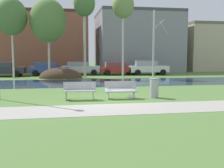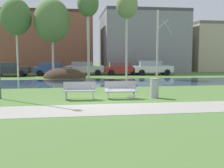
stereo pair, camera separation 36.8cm
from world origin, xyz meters
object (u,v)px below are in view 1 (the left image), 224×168
object	(u,v)px
seagull	(131,97)
parked_hatch_third_silver	(80,68)
trash_bin	(154,88)
parked_van_nearest_dark	(4,69)
bench_left	(80,90)
parked_sedan_second_blue	(48,68)
parked_wagon_fourth_red	(117,68)
parked_suv_fifth_white	(148,67)
bench_right	(121,89)

from	to	relation	value
seagull	parked_hatch_third_silver	xyz separation A→B (m)	(-1.65, 16.89, 0.64)
trash_bin	parked_van_nearest_dark	xyz separation A→B (m)	(-10.80, 15.86, 0.25)
bench_left	trash_bin	size ratio (longest dim) A/B	1.62
parked_hatch_third_silver	seagull	bearing A→B (deg)	-84.43
parked_van_nearest_dark	parked_hatch_third_silver	size ratio (longest dim) A/B	0.98
parked_sedan_second_blue	parked_wagon_fourth_red	size ratio (longest dim) A/B	1.02
parked_van_nearest_dark	parked_suv_fifth_white	distance (m)	15.31
parked_wagon_fourth_red	parked_suv_fifth_white	distance (m)	3.38
seagull	parked_suv_fifth_white	size ratio (longest dim) A/B	0.10
parked_wagon_fourth_red	parked_suv_fifth_white	size ratio (longest dim) A/B	0.94
trash_bin	seagull	size ratio (longest dim) A/B	2.32
parked_hatch_third_silver	parked_suv_fifth_white	size ratio (longest dim) A/B	0.96
bench_left	seagull	distance (m)	2.58
bench_right	parked_suv_fifth_white	distance (m)	16.89
bench_right	parked_hatch_third_silver	distance (m)	16.67
parked_van_nearest_dark	parked_wagon_fourth_red	bearing A→B (deg)	1.34
parked_hatch_third_silver	parked_suv_fifth_white	bearing A→B (deg)	-7.25
bench_right	seagull	size ratio (longest dim) A/B	3.77
bench_right	trash_bin	size ratio (longest dim) A/B	1.62
trash_bin	parked_sedan_second_blue	size ratio (longest dim) A/B	0.24
bench_right	parked_van_nearest_dark	size ratio (longest dim) A/B	0.40
bench_right	parked_sedan_second_blue	xyz separation A→B (m)	(-4.60, 16.33, 0.29)
bench_left	parked_van_nearest_dark	xyz separation A→B (m)	(-6.99, 15.85, 0.30)
parked_sedan_second_blue	parked_suv_fifth_white	size ratio (longest dim) A/B	0.95
bench_left	parked_hatch_third_silver	xyz separation A→B (m)	(0.90, 16.62, 0.30)
parked_suv_fifth_white	trash_bin	bearing A→B (deg)	-106.02
bench_right	parked_van_nearest_dark	world-z (taller)	parked_van_nearest_dark
parked_sedan_second_blue	parked_wagon_fourth_red	xyz separation A→B (m)	(7.51, -0.20, -0.01)
bench_right	parked_hatch_third_silver	xyz separation A→B (m)	(-1.16, 16.62, 0.30)
parked_sedan_second_blue	parked_suv_fifth_white	bearing A→B (deg)	-3.41
parked_van_nearest_dark	trash_bin	bearing A→B (deg)	-55.74
bench_left	trash_bin	xyz separation A→B (m)	(3.81, -0.01, 0.05)
bench_right	seagull	world-z (taller)	bench_right
seagull	parked_sedan_second_blue	bearing A→B (deg)	107.04
bench_right	bench_left	bearing A→B (deg)	180.00
bench_left	parked_hatch_third_silver	world-z (taller)	parked_hatch_third_silver
seagull	parked_wagon_fourth_red	world-z (taller)	parked_wagon_fourth_red
trash_bin	parked_wagon_fourth_red	distance (m)	16.18
trash_bin	parked_van_nearest_dark	bearing A→B (deg)	124.26
bench_right	parked_sedan_second_blue	distance (m)	16.97
trash_bin	parked_wagon_fourth_red	xyz separation A→B (m)	(1.16, 16.14, 0.23)
trash_bin	parked_sedan_second_blue	bearing A→B (deg)	111.25
parked_wagon_fourth_red	parked_suv_fifth_white	xyz separation A→B (m)	(3.35, -0.45, 0.08)
parked_wagon_fourth_red	bench_left	bearing A→B (deg)	-107.13
bench_left	parked_wagon_fourth_red	size ratio (longest dim) A/B	0.40
parked_sedan_second_blue	parked_wagon_fourth_red	world-z (taller)	parked_sedan_second_blue
parked_van_nearest_dark	seagull	bearing A→B (deg)	-59.40
seagull	parked_van_nearest_dark	world-z (taller)	parked_van_nearest_dark
seagull	parked_sedan_second_blue	world-z (taller)	parked_sedan_second_blue
parked_wagon_fourth_red	parked_van_nearest_dark	bearing A→B (deg)	-178.66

